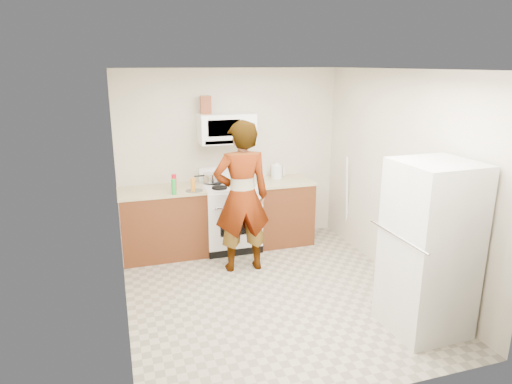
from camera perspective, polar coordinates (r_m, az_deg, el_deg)
name	(u,v)px	position (r m, az deg, el deg)	size (l,w,h in m)	color
floor	(271,293)	(5.39, 1.93, -12.56)	(3.60, 3.60, 0.00)	gray
back_wall	(231,158)	(6.59, -3.17, 4.32)	(3.20, 0.02, 2.50)	beige
right_wall	(399,178)	(5.64, 17.48, 1.65)	(0.02, 3.60, 2.50)	beige
cabinet_left	(163,224)	(6.34, -11.52, -3.95)	(1.12, 0.62, 0.90)	#5C2C15
counter_left	(161,191)	(6.20, -11.76, 0.12)	(1.14, 0.64, 0.04)	tan
cabinet_right	(282,212)	(6.72, 3.21, -2.52)	(0.80, 0.62, 0.90)	#5C2C15
counter_right	(282,181)	(6.58, 3.28, 1.34)	(0.82, 0.64, 0.04)	tan
gas_range	(230,215)	(6.47, -3.24, -2.90)	(0.76, 0.65, 1.13)	white
microwave	(227,128)	(6.32, -3.70, 7.96)	(0.76, 0.38, 0.40)	white
person	(242,197)	(5.65, -1.79, -0.64)	(0.70, 0.46, 1.92)	tan
fridge	(429,249)	(4.70, 20.84, -6.62)	(0.70, 0.70, 1.70)	#BCBDB8
kettle	(277,172)	(6.67, 2.60, 2.56)	(0.16, 0.16, 0.19)	silver
jug	(206,105)	(6.25, -6.31, 10.77)	(0.14, 0.14, 0.24)	brown
saucepan	(211,178)	(6.41, -5.67, 1.78)	(0.21, 0.21, 0.12)	#B0B1B5
tray	(247,184)	(6.28, -1.18, 1.00)	(0.25, 0.16, 0.05)	white
bottle_spray	(174,182)	(6.12, -10.21, 1.20)	(0.06, 0.06, 0.21)	red
bottle_hot_sauce	(193,185)	(6.03, -7.90, 0.90)	(0.06, 0.06, 0.18)	orange
bottle_green_cap	(174,187)	(5.91, -10.24, 0.62)	(0.06, 0.06, 0.20)	green
pot_lid	(194,190)	(6.07, -7.73, 0.20)	(0.23, 0.23, 0.01)	silver
broom	(347,199)	(6.73, 11.29, -0.88)	(0.03, 0.03, 1.32)	white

